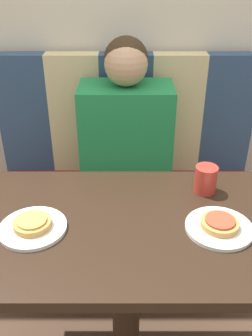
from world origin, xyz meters
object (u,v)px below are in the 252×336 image
plate_left (33,228)px  pizza_right (220,223)px  person (126,126)px  pizza_left (32,223)px  plate_right (219,228)px  drinking_cup (206,179)px

plate_left → pizza_right: 0.56m
person → pizza_left: size_ratio=6.14×
pizza_right → person: bearing=113.9°
person → plate_left: 0.70m
pizza_right → plate_right: bearing=-90.0°
plate_right → pizza_left: 0.56m
pizza_left → drinking_cup: drinking_cup is taller
plate_left → plate_right: same height
pizza_left → pizza_right: 0.56m
plate_left → drinking_cup: bearing=20.7°
pizza_left → plate_left: bearing=-90.0°
plate_right → drinking_cup: drinking_cup is taller
person → plate_left: (-0.28, -0.63, -0.06)m
plate_left → plate_right: 0.56m
plate_right → drinking_cup: (-0.01, 0.21, 0.04)m
plate_right → pizza_left: (-0.56, 0.00, 0.02)m
person → drinking_cup: size_ratio=7.25×
drinking_cup → plate_right: bearing=-88.2°
plate_right → pizza_right: 0.02m
drinking_cup → plate_left: bearing=-159.3°
person → drinking_cup: person is taller
plate_left → plate_right: size_ratio=1.00×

